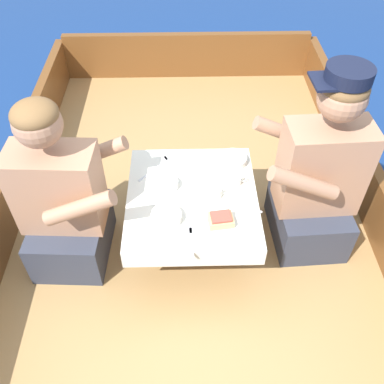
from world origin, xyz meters
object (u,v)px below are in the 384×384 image
coffee_cup_starboard (234,179)px  person_port (63,202)px  person_starboard (318,179)px  sandwich (221,219)px  coffee_cup_port (216,192)px

coffee_cup_starboard → person_port: bearing=-170.7°
person_starboard → coffee_cup_starboard: (-0.41, 0.05, -0.04)m
person_port → person_starboard: size_ratio=0.92×
sandwich → coffee_cup_starboard: bearing=71.9°
sandwich → coffee_cup_port: sandwich is taller
coffee_cup_port → coffee_cup_starboard: bearing=42.5°
person_port → coffee_cup_port: size_ratio=10.14×
person_starboard → sandwich: bearing=21.3°
person_starboard → coffee_cup_starboard: size_ratio=9.98×
person_port → coffee_cup_starboard: bearing=12.4°
coffee_cup_port → person_starboard: bearing=5.0°
sandwich → coffee_cup_starboard: 0.29m
person_starboard → sandwich: person_starboard is taller
sandwich → coffee_cup_port: 0.18m
sandwich → person_port: bearing=169.9°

